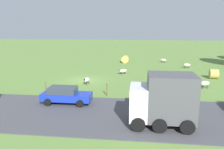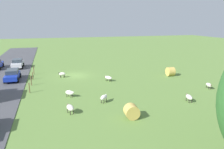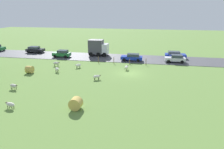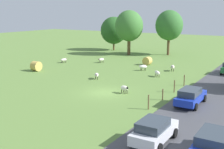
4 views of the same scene
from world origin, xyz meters
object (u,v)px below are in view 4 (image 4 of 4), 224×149
Objects in this scene: hay_bale_1 at (147,61)px; car_3 at (154,130)px; sheep_4 at (157,73)px; sheep_5 at (64,60)px; car_4 at (213,146)px; tree_2 at (129,26)px; car_5 at (191,96)px; sheep_1 at (101,60)px; hay_bale_0 at (36,66)px; tree_1 at (169,25)px; sheep_6 at (143,67)px; sheep_0 at (97,75)px; sheep_3 at (124,88)px; sheep_2 at (173,67)px; tree_0 at (114,30)px.

car_3 reaches higher than hay_bale_1.
sheep_4 is 0.87× the size of sheep_5.
car_4 is (11.13, -18.41, 0.35)m from sheep_4.
hay_bale_1 is 0.15× the size of tree_2.
car_5 is at bearing 113.89° from car_4.
car_5 reaches higher than sheep_5.
sheep_4 is (11.88, -5.02, -0.01)m from sheep_1.
tree_1 is (10.14, 24.25, 4.90)m from hay_bale_0.
sheep_6 is 16.30m from tree_2.
car_4 reaches higher than sheep_0.
sheep_5 is 1.13× the size of sheep_6.
sheep_0 is 1.13× the size of sheep_4.
car_5 reaches higher than hay_bale_0.
car_5 is (-0.35, 8.82, -0.02)m from car_3.
tree_1 is 1.88× the size of car_4.
sheep_1 is at bearing 120.68° from sheep_0.
sheep_3 is 0.83× the size of hay_bale_0.
sheep_2 is 0.32× the size of car_3.
hay_bale_0 is at bearing -111.21° from sheep_1.
hay_bale_1 is (7.24, 2.01, 0.11)m from sheep_1.
sheep_1 is 0.29× the size of car_5.
sheep_4 is 27.10m from tree_0.
tree_2 is (-0.45, 10.26, 4.96)m from sheep_1.
car_4 is (23.00, -23.43, 0.34)m from sheep_1.
sheep_2 is 4.54m from sheep_4.
sheep_2 is at bearing -26.57° from hay_bale_1.
hay_bale_1 is at bearing -84.53° from tree_1.
car_4 is (29.45, -38.02, -3.34)m from tree_0.
car_3 is (13.34, -13.07, 0.36)m from sheep_0.
tree_1 reaches higher than sheep_6.
sheep_5 is 13.81m from sheep_6.
tree_2 reaches higher than car_5.
sheep_3 is at bearing -73.14° from hay_bale_1.
sheep_2 is 17.64m from sheep_5.
sheep_4 is 0.89× the size of hay_bale_1.
sheep_6 is 0.26× the size of car_5.
sheep_4 is 0.13× the size of tree_1.
car_5 is at bearing -49.18° from sheep_6.
sheep_6 is 0.84× the size of hay_bale_0.
sheep_2 is 0.28× the size of car_4.
car_3 reaches higher than sheep_4.
sheep_0 is at bearing -63.26° from tree_0.
hay_bale_1 is at bearing 15.51° from sheep_1.
tree_0 is (-15.06, 16.95, 3.66)m from sheep_6.
tree_1 is 7.48m from tree_2.
tree_0 reaches higher than car_3.
tree_1 is (-5.77, 18.89, 5.08)m from sheep_4.
hay_bale_0 is at bearing -147.60° from sheep_6.
car_5 is at bearing -37.09° from sheep_1.
sheep_0 is 0.93× the size of hay_bale_0.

